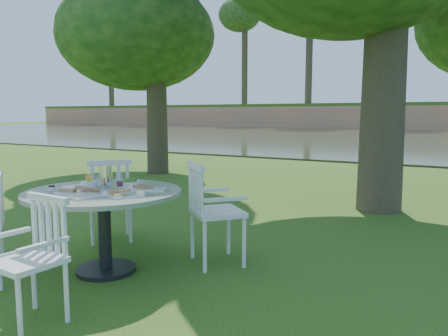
{
  "coord_description": "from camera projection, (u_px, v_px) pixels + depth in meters",
  "views": [
    {
      "loc": [
        2.56,
        -4.29,
        1.5
      ],
      "look_at": [
        0.0,
        0.2,
        0.85
      ],
      "focal_mm": 35.0,
      "sensor_mm": 36.0,
      "label": 1
    }
  ],
  "objects": [
    {
      "name": "ground",
      "position": [
        216.0,
        241.0,
        5.14
      ],
      "size": [
        140.0,
        140.0,
        0.0
      ],
      "primitive_type": "plane",
      "color": "#1F400D",
      "rests_on": "ground"
    },
    {
      "name": "chair_ne",
      "position": [
        208.0,
        206.0,
        4.3
      ],
      "size": [
        0.7,
        0.69,
        1.01
      ],
      "rotation": [
        0.0,
        0.0,
        -3.86
      ],
      "color": "white",
      "rests_on": "ground"
    },
    {
      "name": "chair_nw",
      "position": [
        110.0,
        194.0,
        5.06
      ],
      "size": [
        0.67,
        0.67,
        0.97
      ],
      "rotation": [
        0.0,
        0.0,
        -2.31
      ],
      "color": "white",
      "rests_on": "ground"
    },
    {
      "name": "tableware",
      "position": [
        106.0,
        185.0,
        4.1
      ],
      "size": [
        1.02,
        0.86,
        0.22
      ],
      "color": "white",
      "rests_on": "table"
    },
    {
      "name": "river",
      "position": [
        421.0,
        140.0,
        24.96
      ],
      "size": [
        100.0,
        28.0,
        0.12
      ],
      "primitive_type": "cube",
      "color": "#2F331E",
      "rests_on": "ground"
    },
    {
      "name": "chair_se",
      "position": [
        36.0,
        249.0,
        3.13
      ],
      "size": [
        0.49,
        0.46,
        0.9
      ],
      "rotation": [
        0.0,
        0.0,
        -0.07
      ],
      "color": "white",
      "rests_on": "ground"
    },
    {
      "name": "table",
      "position": [
        104.0,
        206.0,
        4.09
      ],
      "size": [
        1.45,
        1.45,
        0.78
      ],
      "color": "black",
      "rests_on": "ground"
    }
  ]
}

